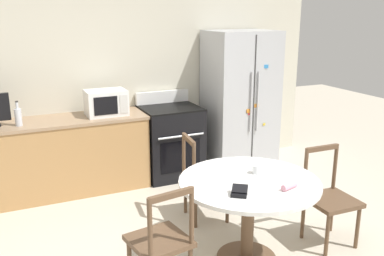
# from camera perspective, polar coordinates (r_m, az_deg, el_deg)

# --- Properties ---
(back_wall) EXTENTS (5.20, 0.10, 2.60)m
(back_wall) POSITION_cam_1_polar(r_m,az_deg,el_deg) (5.63, -7.99, 6.99)
(back_wall) COLOR beige
(back_wall) RESTS_ON ground_plane
(kitchen_counter) EXTENTS (2.21, 0.64, 0.90)m
(kitchen_counter) POSITION_cam_1_polar(r_m,az_deg,el_deg) (5.28, -18.08, -3.73)
(kitchen_counter) COLOR #AD7F4C
(kitchen_counter) RESTS_ON ground_plane
(refrigerator) EXTENTS (0.89, 0.73, 1.86)m
(refrigerator) POSITION_cam_1_polar(r_m,az_deg,el_deg) (5.86, 6.39, 3.71)
(refrigerator) COLOR #B2B5BA
(refrigerator) RESTS_ON ground_plane
(oven_range) EXTENTS (0.73, 0.68, 1.08)m
(oven_range) POSITION_cam_1_polar(r_m,az_deg,el_deg) (5.58, -2.85, -1.73)
(oven_range) COLOR black
(oven_range) RESTS_ON ground_plane
(microwave) EXTENTS (0.47, 0.35, 0.30)m
(microwave) POSITION_cam_1_polar(r_m,az_deg,el_deg) (5.20, -11.39, 3.34)
(microwave) COLOR white
(microwave) RESTS_ON kitchen_counter
(counter_bottle) EXTENTS (0.07, 0.07, 0.28)m
(counter_bottle) POSITION_cam_1_polar(r_m,az_deg,el_deg) (4.99, -22.16, 1.43)
(counter_bottle) COLOR silver
(counter_bottle) RESTS_ON kitchen_counter
(dining_table) EXTENTS (1.19, 1.19, 0.75)m
(dining_table) POSITION_cam_1_polar(r_m,az_deg,el_deg) (3.69, 7.56, -9.00)
(dining_table) COLOR white
(dining_table) RESTS_ON ground_plane
(dining_chair_left) EXTENTS (0.48, 0.48, 0.90)m
(dining_chair_left) POSITION_cam_1_polar(r_m,az_deg,el_deg) (3.34, -4.16, -14.93)
(dining_chair_left) COLOR brown
(dining_chair_left) RESTS_ON ground_plane
(dining_chair_right) EXTENTS (0.43, 0.43, 0.90)m
(dining_chair_right) POSITION_cam_1_polar(r_m,az_deg,el_deg) (4.20, 17.88, -8.99)
(dining_chair_right) COLOR brown
(dining_chair_right) RESTS_ON ground_plane
(dining_chair_far) EXTENTS (0.47, 0.47, 0.90)m
(dining_chair_far) POSITION_cam_1_polar(r_m,az_deg,el_deg) (4.44, 1.54, -6.85)
(dining_chair_far) COLOR brown
(dining_chair_far) RESTS_ON ground_plane
(candle_glass) EXTENTS (0.08, 0.08, 0.08)m
(candle_glass) POSITION_cam_1_polar(r_m,az_deg,el_deg) (3.77, 8.62, -5.56)
(candle_glass) COLOR silver
(candle_glass) RESTS_ON dining_table
(folded_napkin) EXTENTS (0.16, 0.09, 0.05)m
(folded_napkin) POSITION_cam_1_polar(r_m,az_deg,el_deg) (3.50, 12.84, -7.56)
(folded_napkin) COLOR pink
(folded_napkin) RESTS_ON dining_table
(wallet) EXTENTS (0.17, 0.17, 0.07)m
(wallet) POSITION_cam_1_polar(r_m,az_deg,el_deg) (3.34, 6.37, -8.45)
(wallet) COLOR black
(wallet) RESTS_ON dining_table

